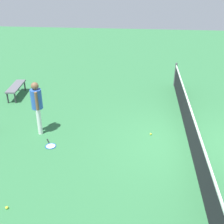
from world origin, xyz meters
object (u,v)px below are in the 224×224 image
at_px(tennis_ball_midcourt, 7,208).
at_px(tennis_ball_by_net, 151,134).
at_px(courtside_bench, 16,87).
at_px(tennis_racket_near_player, 50,146).
at_px(player_near_side, 37,104).

bearing_deg(tennis_ball_midcourt, tennis_ball_by_net, 137.93).
bearing_deg(courtside_bench, tennis_ball_midcourt, 21.36).
distance_m(tennis_ball_by_net, courtside_bench, 6.10).
bearing_deg(tennis_racket_near_player, tennis_ball_midcourt, -4.01).
height_order(player_near_side, tennis_ball_by_net, player_near_side).
height_order(player_near_side, tennis_racket_near_player, player_near_side).
distance_m(player_near_side, tennis_ball_midcourt, 3.47).
bearing_deg(player_near_side, tennis_ball_by_net, 93.12).
relative_size(tennis_racket_near_player, tennis_ball_by_net, 8.86).
bearing_deg(tennis_ball_by_net, tennis_ball_midcourt, -42.07).
distance_m(tennis_racket_near_player, courtside_bench, 4.37).
bearing_deg(tennis_racket_near_player, courtside_bench, -144.23).
distance_m(player_near_side, tennis_ball_by_net, 3.69).
height_order(tennis_racket_near_player, tennis_ball_midcourt, tennis_ball_midcourt).
distance_m(tennis_ball_by_net, tennis_ball_midcourt, 4.71).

